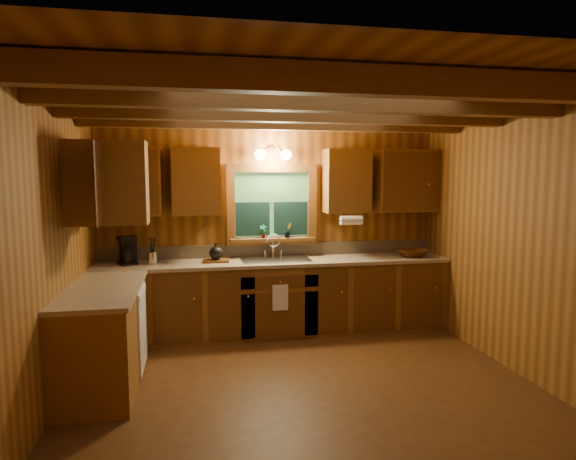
# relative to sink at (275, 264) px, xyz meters

# --- Properties ---
(room) EXTENTS (4.20, 4.20, 4.20)m
(room) POSITION_rel_sink_xyz_m (0.00, -1.60, 0.44)
(room) COLOR #4F2F13
(room) RESTS_ON ground
(ceiling_beams) EXTENTS (4.20, 2.54, 0.18)m
(ceiling_beams) POSITION_rel_sink_xyz_m (0.00, -1.60, 1.63)
(ceiling_beams) COLOR brown
(ceiling_beams) RESTS_ON room
(base_cabinets) EXTENTS (4.20, 2.22, 0.86)m
(base_cabinets) POSITION_rel_sink_xyz_m (-0.49, -0.32, -0.43)
(base_cabinets) COLOR brown
(base_cabinets) RESTS_ON ground
(countertop) EXTENTS (4.20, 2.24, 0.04)m
(countertop) POSITION_rel_sink_xyz_m (-0.48, -0.31, 0.02)
(countertop) COLOR tan
(countertop) RESTS_ON base_cabinets
(backsplash) EXTENTS (4.20, 0.02, 0.16)m
(backsplash) POSITION_rel_sink_xyz_m (0.00, 0.28, 0.12)
(backsplash) COLOR tan
(backsplash) RESTS_ON room
(dishwasher_panel) EXTENTS (0.02, 0.60, 0.80)m
(dishwasher_panel) POSITION_rel_sink_xyz_m (-1.47, -0.92, -0.43)
(dishwasher_panel) COLOR white
(dishwasher_panel) RESTS_ON base_cabinets
(upper_cabinets) EXTENTS (4.19, 1.77, 0.78)m
(upper_cabinets) POSITION_rel_sink_xyz_m (-0.56, -0.18, 0.98)
(upper_cabinets) COLOR brown
(upper_cabinets) RESTS_ON room
(window) EXTENTS (1.12, 0.08, 1.00)m
(window) POSITION_rel_sink_xyz_m (0.00, 0.26, 0.67)
(window) COLOR brown
(window) RESTS_ON room
(window_sill) EXTENTS (1.06, 0.14, 0.04)m
(window_sill) POSITION_rel_sink_xyz_m (0.00, 0.22, 0.26)
(window_sill) COLOR brown
(window_sill) RESTS_ON room
(wall_sconce) EXTENTS (0.45, 0.21, 0.17)m
(wall_sconce) POSITION_rel_sink_xyz_m (0.00, 0.14, 1.31)
(wall_sconce) COLOR black
(wall_sconce) RESTS_ON room
(paper_towel_roll) EXTENTS (0.27, 0.11, 0.11)m
(paper_towel_roll) POSITION_rel_sink_xyz_m (0.92, -0.07, 0.51)
(paper_towel_roll) COLOR white
(paper_towel_roll) RESTS_ON upper_cabinets
(dish_towel) EXTENTS (0.18, 0.01, 0.30)m
(dish_towel) POSITION_rel_sink_xyz_m (0.00, -0.34, -0.34)
(dish_towel) COLOR white
(dish_towel) RESTS_ON base_cabinets
(sink) EXTENTS (0.82, 0.48, 0.43)m
(sink) POSITION_rel_sink_xyz_m (0.00, 0.00, 0.00)
(sink) COLOR silver
(sink) RESTS_ON countertop
(coffee_maker) EXTENTS (0.18, 0.23, 0.32)m
(coffee_maker) POSITION_rel_sink_xyz_m (-1.71, 0.06, 0.20)
(coffee_maker) COLOR black
(coffee_maker) RESTS_ON countertop
(utensil_crock) EXTENTS (0.11, 0.11, 0.31)m
(utensil_crock) POSITION_rel_sink_xyz_m (-1.43, 0.01, 0.12)
(utensil_crock) COLOR silver
(utensil_crock) RESTS_ON countertop
(cutting_board) EXTENTS (0.30, 0.22, 0.03)m
(cutting_board) POSITION_rel_sink_xyz_m (-0.71, 0.00, 0.06)
(cutting_board) COLOR #533011
(cutting_board) RESTS_ON countertop
(teakettle) EXTENTS (0.16, 0.16, 0.20)m
(teakettle) POSITION_rel_sink_xyz_m (-0.71, 0.00, 0.15)
(teakettle) COLOR black
(teakettle) RESTS_ON cutting_board
(wicker_basket) EXTENTS (0.41, 0.41, 0.09)m
(wicker_basket) POSITION_rel_sink_xyz_m (1.72, -0.07, 0.09)
(wicker_basket) COLOR #48230C
(wicker_basket) RESTS_ON countertop
(potted_plant_left) EXTENTS (0.10, 0.08, 0.17)m
(potted_plant_left) POSITION_rel_sink_xyz_m (-0.12, 0.21, 0.37)
(potted_plant_left) COLOR #533011
(potted_plant_left) RESTS_ON window_sill
(potted_plant_right) EXTENTS (0.12, 0.11, 0.19)m
(potted_plant_right) POSITION_rel_sink_xyz_m (0.19, 0.21, 0.38)
(potted_plant_right) COLOR #533011
(potted_plant_right) RESTS_ON window_sill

